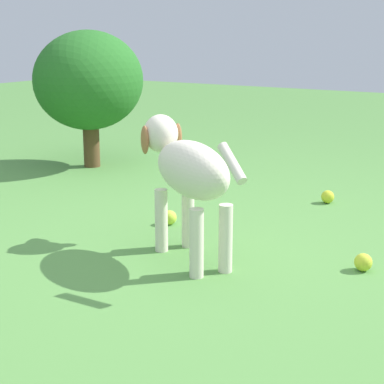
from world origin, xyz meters
The scene contains 6 objects.
ground centered at (0.00, 0.00, 0.00)m, with size 14.00×14.00×0.00m, color #548C42.
dog centered at (0.04, 0.02, 0.35)m, with size 0.45×0.68×0.53m.
tennis_ball_0 centered at (1.07, -0.17, 0.03)m, with size 0.07×0.07×0.07m, color #C5D12E.
tennis_ball_1 centered at (0.26, -0.61, 0.03)m, with size 0.07×0.07×0.07m, color #C5D435.
tennis_ball_2 centered at (0.35, 0.31, 0.03)m, with size 0.07×0.07×0.07m, color #C4E340.
shrub_far centered at (1.12, 1.43, 0.54)m, with size 0.72×0.65×0.86m.
Camera 1 is at (-1.90, -1.21, 0.86)m, focal length 58.77 mm.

